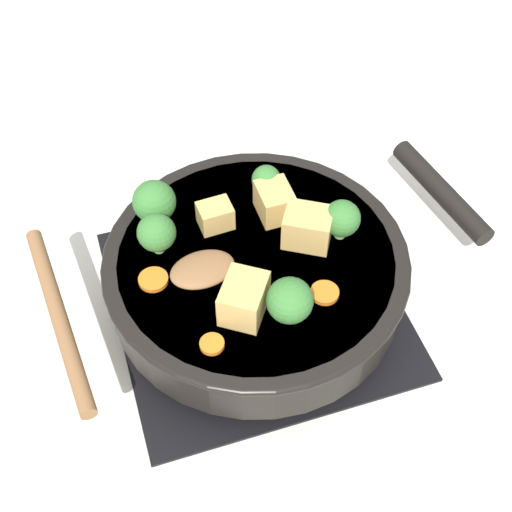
{
  "coord_description": "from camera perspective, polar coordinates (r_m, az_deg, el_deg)",
  "views": [
    {
      "loc": [
        0.45,
        -0.14,
        0.66
      ],
      "look_at": [
        0.0,
        0.0,
        0.08
      ],
      "focal_mm": 50.0,
      "sensor_mm": 36.0,
      "label": 1
    }
  ],
  "objects": [
    {
      "name": "broccoli_floret_center_top",
      "position": [
        0.74,
        -7.96,
        1.84
      ],
      "size": [
        0.04,
        0.04,
        0.05
      ],
      "color": "#709956",
      "rests_on": "skillet_pan"
    },
    {
      "name": "carrot_slice_edge_slice",
      "position": [
        0.73,
        -8.27,
        -1.68
      ],
      "size": [
        0.03,
        0.03,
        0.01
      ],
      "primitive_type": "cylinder",
      "color": "orange",
      "rests_on": "skillet_pan"
    },
    {
      "name": "broccoli_floret_east_rim",
      "position": [
        0.76,
        -8.14,
        4.31
      ],
      "size": [
        0.05,
        0.05,
        0.05
      ],
      "color": "#709956",
      "rests_on": "skillet_pan"
    },
    {
      "name": "tofu_cube_center_large",
      "position": [
        0.69,
        -0.98,
        -3.44
      ],
      "size": [
        0.06,
        0.06,
        0.04
      ],
      "primitive_type": "cube",
      "rotation": [
        0.0,
        0.0,
        2.54
      ],
      "color": "tan",
      "rests_on": "skillet_pan"
    },
    {
      "name": "front_burner_grate",
      "position": [
        0.8,
        0.0,
        -3.31
      ],
      "size": [
        0.31,
        0.31,
        0.03
      ],
      "color": "black",
      "rests_on": "ground_plane"
    },
    {
      "name": "skillet_pan",
      "position": [
        0.76,
        0.14,
        -1.17
      ],
      "size": [
        0.32,
        0.42,
        0.06
      ],
      "color": "black",
      "rests_on": "front_burner_grate"
    },
    {
      "name": "tofu_cube_near_handle",
      "position": [
        0.75,
        4.15,
        2.3
      ],
      "size": [
        0.06,
        0.06,
        0.04
      ],
      "primitive_type": "cube",
      "rotation": [
        0.0,
        0.0,
        4.18
      ],
      "color": "tan",
      "rests_on": "skillet_pan"
    },
    {
      "name": "broccoli_floret_west_rim",
      "position": [
        0.79,
        0.82,
        6.09
      ],
      "size": [
        0.03,
        0.03,
        0.04
      ],
      "color": "#709956",
      "rests_on": "skillet_pan"
    },
    {
      "name": "broccoli_floret_near_spoon",
      "position": [
        0.75,
        6.76,
        3.19
      ],
      "size": [
        0.04,
        0.04,
        0.05
      ],
      "color": "#709956",
      "rests_on": "skillet_pan"
    },
    {
      "name": "ground_plane",
      "position": [
        0.81,
        0.0,
        -3.81
      ],
      "size": [
        2.4,
        2.4,
        0.0
      ],
      "primitive_type": "plane",
      "color": "silver"
    },
    {
      "name": "carrot_slice_near_center",
      "position": [
        0.71,
        5.51,
        -2.95
      ],
      "size": [
        0.03,
        0.03,
        0.01
      ],
      "primitive_type": "cylinder",
      "color": "orange",
      "rests_on": "skillet_pan"
    },
    {
      "name": "broccoli_floret_north_edge",
      "position": [
        0.67,
        2.72,
        -3.59
      ],
      "size": [
        0.05,
        0.05,
        0.05
      ],
      "color": "#709956",
      "rests_on": "skillet_pan"
    },
    {
      "name": "tofu_cube_east_chunk",
      "position": [
        0.76,
        -3.28,
        3.24
      ],
      "size": [
        0.03,
        0.04,
        0.03
      ],
      "primitive_type": "cube",
      "rotation": [
        0.0,
        0.0,
        4.77
      ],
      "color": "tan",
      "rests_on": "skillet_pan"
    },
    {
      "name": "carrot_slice_orange_thin",
      "position": [
        0.68,
        -3.54,
        -7.05
      ],
      "size": [
        0.02,
        0.02,
        0.01
      ],
      "primitive_type": "cylinder",
      "color": "orange",
      "rests_on": "skillet_pan"
    },
    {
      "name": "tofu_cube_west_chunk",
      "position": [
        0.77,
        1.5,
        4.36
      ],
      "size": [
        0.04,
        0.04,
        0.04
      ],
      "primitive_type": "cube",
      "rotation": [
        0.0,
        0.0,
        0.01
      ],
      "color": "tan",
      "rests_on": "skillet_pan"
    },
    {
      "name": "wooden_spoon",
      "position": [
        0.71,
        -10.53,
        -3.08
      ],
      "size": [
        0.23,
        0.2,
        0.02
      ],
      "color": "brown",
      "rests_on": "skillet_pan"
    }
  ]
}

